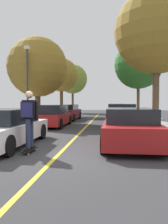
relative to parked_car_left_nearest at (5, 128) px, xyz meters
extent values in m
plane|color=#353538|center=(2.25, -1.30, -0.65)|extent=(80.00, 80.00, 0.00)
cube|color=gold|center=(2.25, 2.70, -0.65)|extent=(0.12, 39.20, 0.01)
cube|color=white|center=(0.00, 0.00, -0.16)|extent=(1.87, 4.66, 0.63)
cube|color=black|center=(0.00, 0.00, 0.42)|extent=(1.64, 2.66, 0.53)
cylinder|color=black|center=(0.87, -1.63, -0.33)|extent=(0.22, 0.64, 0.64)
cylinder|color=black|center=(0.87, 1.63, -0.33)|extent=(0.22, 0.64, 0.64)
cylinder|color=black|center=(-0.87, 1.63, -0.33)|extent=(0.22, 0.64, 0.64)
cube|color=maroon|center=(0.00, 6.67, -0.14)|extent=(1.89, 4.42, 0.66)
cube|color=black|center=(0.00, 6.67, 0.47)|extent=(1.66, 2.73, 0.56)
cylinder|color=black|center=(0.88, 5.16, -0.33)|extent=(0.22, 0.64, 0.64)
cylinder|color=black|center=(-0.88, 5.16, -0.33)|extent=(0.22, 0.64, 0.64)
cylinder|color=black|center=(0.88, 8.18, -0.33)|extent=(0.22, 0.64, 0.64)
cylinder|color=black|center=(-0.88, 8.18, -0.33)|extent=(0.22, 0.64, 0.64)
cube|color=maroon|center=(0.00, 12.10, -0.11)|extent=(1.90, 4.69, 0.72)
cube|color=black|center=(0.00, 12.04, 0.49)|extent=(1.64, 2.74, 0.47)
cylinder|color=black|center=(0.79, 10.46, -0.33)|extent=(0.24, 0.65, 0.64)
cylinder|color=black|center=(-0.87, 10.50, -0.33)|extent=(0.24, 0.65, 0.64)
cylinder|color=black|center=(0.87, 13.70, -0.33)|extent=(0.24, 0.65, 0.64)
cylinder|color=black|center=(-0.79, 13.74, -0.33)|extent=(0.24, 0.65, 0.64)
cube|color=maroon|center=(4.50, 0.59, -0.13)|extent=(1.92, 4.55, 0.68)
cube|color=black|center=(4.50, 0.62, 0.46)|extent=(1.67, 2.91, 0.49)
cylinder|color=black|center=(3.65, 2.16, -0.33)|extent=(0.23, 0.64, 0.64)
cylinder|color=black|center=(5.39, 2.14, -0.33)|extent=(0.23, 0.64, 0.64)
cylinder|color=black|center=(3.61, -0.97, -0.33)|extent=(0.23, 0.64, 0.64)
cylinder|color=black|center=(5.34, -0.99, -0.33)|extent=(0.23, 0.64, 0.64)
cube|color=black|center=(4.50, 6.80, -0.11)|extent=(1.91, 4.27, 0.71)
cube|color=black|center=(4.50, 6.73, 0.53)|extent=(1.65, 2.77, 0.58)
cylinder|color=black|center=(3.70, 8.24, -0.33)|extent=(0.24, 0.65, 0.64)
cylinder|color=black|center=(5.37, 8.19, -0.33)|extent=(0.24, 0.65, 0.64)
cylinder|color=black|center=(3.62, 5.42, -0.33)|extent=(0.24, 0.65, 0.64)
cylinder|color=black|center=(5.29, 5.37, -0.33)|extent=(0.24, 0.65, 0.64)
cube|color=maroon|center=(4.50, 12.62, -0.12)|extent=(2.02, 4.50, 0.70)
cube|color=black|center=(4.50, 12.72, 0.46)|extent=(1.75, 3.00, 0.46)
cylinder|color=black|center=(3.67, 14.17, -0.33)|extent=(0.24, 0.65, 0.64)
cylinder|color=black|center=(5.43, 14.11, -0.33)|extent=(0.24, 0.65, 0.64)
cylinder|color=black|center=(3.57, 11.13, -0.33)|extent=(0.24, 0.65, 0.64)
cylinder|color=black|center=(5.33, 11.08, -0.33)|extent=(0.24, 0.65, 0.64)
cube|color=black|center=(4.50, 18.60, -0.13)|extent=(1.85, 4.03, 0.68)
cube|color=black|center=(4.50, 18.64, 0.49)|extent=(1.62, 2.31, 0.56)
cylinder|color=black|center=(3.64, 19.91, -0.33)|extent=(0.22, 0.64, 0.64)
cylinder|color=black|center=(5.34, 19.92, -0.33)|extent=(0.22, 0.64, 0.64)
cylinder|color=black|center=(3.65, 17.29, -0.33)|extent=(0.22, 0.64, 0.64)
cylinder|color=black|center=(5.36, 17.30, -0.33)|extent=(0.22, 0.64, 0.64)
cylinder|color=brown|center=(-1.85, 9.50, 0.84)|extent=(0.41, 0.41, 2.69)
sphere|color=olive|center=(-1.85, 9.50, 3.66)|extent=(4.64, 4.64, 4.64)
cylinder|color=#4C3823|center=(-1.85, 18.22, 1.15)|extent=(0.36, 0.36, 3.31)
sphere|color=olive|center=(-1.85, 18.22, 4.07)|extent=(3.86, 3.86, 3.86)
cylinder|color=#4C3823|center=(-1.85, 26.18, 1.21)|extent=(0.32, 0.32, 3.44)
sphere|color=olive|center=(-1.85, 26.18, 4.41)|extent=(4.37, 4.37, 4.37)
cylinder|color=brown|center=(6.35, 5.53, 1.42)|extent=(0.38, 0.38, 3.85)
sphere|color=olive|center=(6.35, 5.53, 4.90)|extent=(4.74, 4.74, 4.74)
cylinder|color=brown|center=(6.35, 13.75, 1.18)|extent=(0.27, 0.27, 3.38)
sphere|color=#2D6B28|center=(6.35, 13.75, 4.36)|extent=(4.41, 4.41, 4.41)
cylinder|color=#38383D|center=(-1.75, 7.02, 1.97)|extent=(0.12, 0.12, 4.96)
cube|color=#EAE5C6|center=(-1.75, 7.02, 4.57)|extent=(0.36, 0.24, 0.20)
cube|color=black|center=(1.29, -1.01, -0.56)|extent=(0.25, 0.85, 0.02)
cylinder|color=beige|center=(1.21, -0.67, -0.62)|extent=(0.03, 0.06, 0.06)
cylinder|color=beige|center=(1.40, -0.68, -0.62)|extent=(0.03, 0.06, 0.06)
cylinder|color=beige|center=(1.19, -1.35, -0.62)|extent=(0.03, 0.06, 0.06)
cylinder|color=beige|center=(1.38, -1.36, -0.62)|extent=(0.03, 0.06, 0.06)
cube|color=#99999E|center=(1.31, -0.67, -0.58)|extent=(0.10, 0.04, 0.02)
cube|color=#99999E|center=(1.28, -1.35, -0.58)|extent=(0.10, 0.04, 0.02)
cube|color=black|center=(1.30, -0.79, -0.51)|extent=(0.11, 0.26, 0.06)
cube|color=black|center=(1.29, -1.23, -0.51)|extent=(0.11, 0.26, 0.06)
cylinder|color=#283351|center=(1.30, -0.89, -0.04)|extent=(0.16, 0.16, 0.90)
cylinder|color=#283351|center=(1.29, -1.13, -0.04)|extent=(0.16, 0.16, 0.90)
cube|color=black|center=(1.29, -1.01, 0.67)|extent=(0.41, 0.23, 0.64)
sphere|color=tan|center=(1.29, -1.01, 1.16)|extent=(0.23, 0.23, 0.23)
cylinder|color=black|center=(1.05, -1.00, 0.65)|extent=(0.09, 0.09, 0.58)
cylinder|color=black|center=(1.54, -1.02, 0.65)|extent=(0.09, 0.09, 0.58)
cube|color=#1E1E4C|center=(1.29, -1.21, 0.69)|extent=(0.31, 0.19, 0.44)
camera|label=1|loc=(3.79, -7.84, 0.92)|focal=36.65mm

